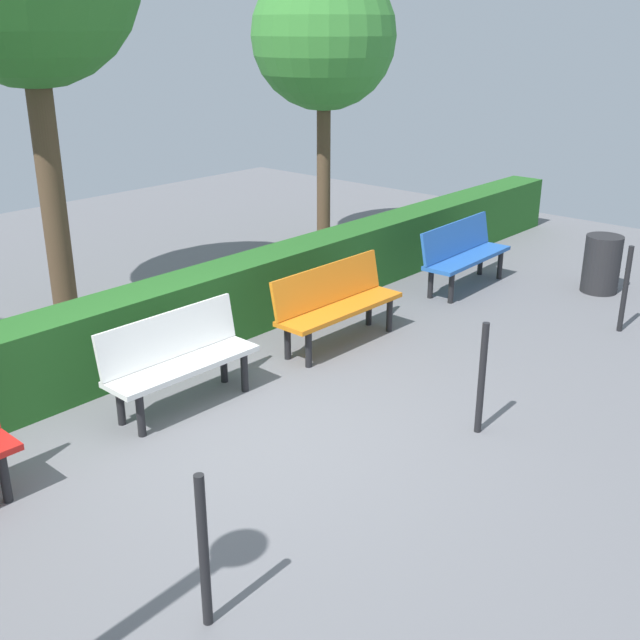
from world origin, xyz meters
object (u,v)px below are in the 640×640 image
at_px(bench_blue, 463,252).
at_px(tree_near, 324,37).
at_px(trash_bin, 602,264).
at_px(bench_orange, 336,301).
at_px(bench_white, 178,356).

distance_m(bench_blue, tree_near, 3.70).
distance_m(bench_blue, trash_bin, 1.78).
height_order(bench_blue, trash_bin, bench_blue).
bearing_deg(tree_near, bench_orange, 43.30).
height_order(bench_orange, trash_bin, bench_orange).
relative_size(bench_orange, bench_white, 1.11).
bearing_deg(bench_blue, bench_white, -3.04).
distance_m(bench_orange, tree_near, 4.63).
bearing_deg(bench_white, bench_blue, 179.97).
distance_m(bench_white, tree_near, 6.05).
height_order(bench_blue, bench_orange, same).
xyz_separation_m(tree_near, trash_bin, (-0.83, 4.07, -2.73)).
relative_size(bench_white, tree_near, 0.36).
bearing_deg(bench_white, bench_orange, 178.31).
relative_size(bench_blue, tree_near, 0.39).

